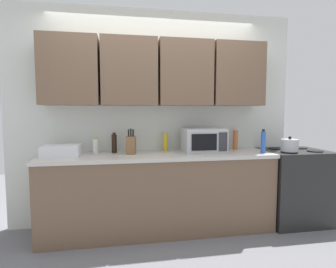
% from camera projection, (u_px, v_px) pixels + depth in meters
% --- Properties ---
extents(ground_plane, '(8.00, 8.00, 0.00)m').
position_uv_depth(ground_plane, '(170.00, 263.00, 2.44)').
color(ground_plane, slate).
extents(wall_back_with_cabinets, '(3.49, 0.38, 2.60)m').
position_uv_depth(wall_back_with_cabinets, '(156.00, 95.00, 3.22)').
color(wall_back_with_cabinets, silver).
rests_on(wall_back_with_cabinets, ground_plane).
extents(counter_run, '(2.62, 0.63, 0.90)m').
position_uv_depth(counter_run, '(159.00, 192.00, 3.09)').
color(counter_run, brown).
rests_on(counter_run, ground_plane).
extents(stove_range, '(0.76, 0.64, 0.91)m').
position_uv_depth(stove_range, '(293.00, 186.00, 3.36)').
color(stove_range, black).
rests_on(stove_range, ground_plane).
extents(kettle, '(0.19, 0.19, 0.18)m').
position_uv_depth(kettle, '(290.00, 145.00, 3.15)').
color(kettle, '#B2B2B7').
rests_on(kettle, stove_range).
extents(microwave, '(0.48, 0.37, 0.28)m').
position_uv_depth(microwave, '(203.00, 140.00, 3.16)').
color(microwave, '#B7B7BC').
rests_on(microwave, counter_run).
extents(dish_rack, '(0.38, 0.30, 0.12)m').
position_uv_depth(dish_rack, '(62.00, 151.00, 2.86)').
color(dish_rack, silver).
rests_on(dish_rack, counter_run).
extents(knife_block, '(0.12, 0.14, 0.29)m').
position_uv_depth(knife_block, '(131.00, 145.00, 3.03)').
color(knife_block, brown).
rests_on(knife_block, counter_run).
extents(bottle_spice_jar, '(0.06, 0.06, 0.26)m').
position_uv_depth(bottle_spice_jar, '(235.00, 139.00, 3.40)').
color(bottle_spice_jar, '#BC6638').
rests_on(bottle_spice_jar, counter_run).
extents(bottle_soy_dark, '(0.06, 0.06, 0.24)m').
position_uv_depth(bottle_soy_dark, '(114.00, 143.00, 3.11)').
color(bottle_soy_dark, black).
rests_on(bottle_soy_dark, counter_run).
extents(bottle_white_jar, '(0.06, 0.06, 0.18)m').
position_uv_depth(bottle_white_jar, '(96.00, 146.00, 3.11)').
color(bottle_white_jar, white).
rests_on(bottle_white_jar, counter_run).
extents(bottle_yellow_mustard, '(0.05, 0.05, 0.24)m').
position_uv_depth(bottle_yellow_mustard, '(165.00, 142.00, 3.26)').
color(bottle_yellow_mustard, gold).
rests_on(bottle_yellow_mustard, counter_run).
extents(bottle_blue_cleaner, '(0.05, 0.05, 0.28)m').
position_uv_depth(bottle_blue_cleaner, '(263.00, 142.00, 3.09)').
color(bottle_blue_cleaner, '#2D56B7').
rests_on(bottle_blue_cleaner, counter_run).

